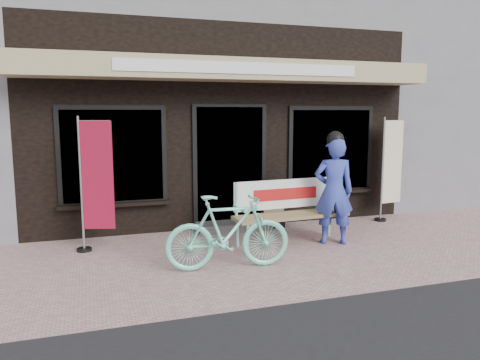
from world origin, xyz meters
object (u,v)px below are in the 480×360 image
object	(u,v)px
person	(334,189)
menu_stand	(273,204)
nobori_red	(95,183)
nobori_cream	(391,167)
bicycle	(228,232)
bench	(289,206)

from	to	relation	value
person	menu_stand	distance (m)	1.38
nobori_red	menu_stand	size ratio (longest dim) A/B	2.30
nobori_cream	menu_stand	distance (m)	2.43
person	bicycle	bearing A→B (deg)	-141.44
nobori_red	nobori_cream	bearing A→B (deg)	20.74
nobori_red	menu_stand	xyz separation A→B (m)	(3.02, 0.49, -0.59)
menu_stand	person	bearing A→B (deg)	-62.22
person	bench	bearing A→B (deg)	179.01
nobori_red	nobori_cream	xyz separation A→B (m)	(5.38, 0.40, -0.02)
bicycle	nobori_cream	xyz separation A→B (m)	(3.75, 1.77, 0.52)
bench	person	bearing A→B (deg)	-24.28
bicycle	menu_stand	distance (m)	2.32
bicycle	menu_stand	world-z (taller)	bicycle
nobori_cream	menu_stand	xyz separation A→B (m)	(-2.36, 0.09, -0.57)
bicycle	nobori_red	xyz separation A→B (m)	(-1.63, 1.37, 0.54)
person	menu_stand	world-z (taller)	person
bench	nobori_cream	size ratio (longest dim) A/B	0.95
bench	menu_stand	world-z (taller)	bench
bicycle	nobori_red	bearing A→B (deg)	55.16
nobori_cream	bicycle	bearing A→B (deg)	-162.27
bench	menu_stand	size ratio (longest dim) A/B	2.15
bench	bicycle	distance (m)	1.56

